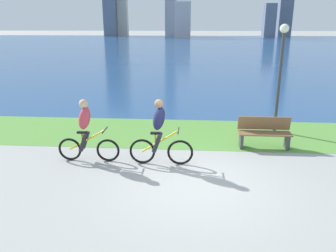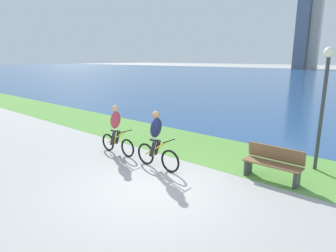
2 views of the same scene
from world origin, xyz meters
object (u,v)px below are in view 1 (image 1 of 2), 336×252
at_px(cyclist_lead, 160,133).
at_px(cyclist_trailing, 86,131).
at_px(lamppost_tall, 281,62).
at_px(bench_near_path, 264,133).

height_order(cyclist_lead, cyclist_trailing, cyclist_lead).
bearing_deg(lamppost_tall, cyclist_trailing, -152.30).
bearing_deg(cyclist_trailing, lamppost_tall, 27.70).
bearing_deg(lamppost_tall, bench_near_path, -113.59).
xyz_separation_m(cyclist_lead, cyclist_trailing, (-1.91, 0.07, -0.01)).
relative_size(cyclist_lead, cyclist_trailing, 1.03).
height_order(cyclist_trailing, lamppost_tall, lamppost_tall).
bearing_deg(lamppost_tall, cyclist_lead, -140.42).
xyz_separation_m(cyclist_lead, lamppost_tall, (3.56, 2.95, 1.46)).
distance_m(bench_near_path, lamppost_tall, 2.50).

